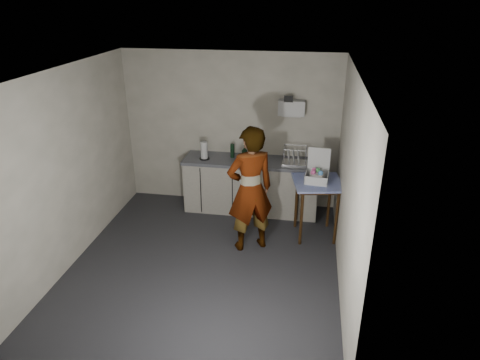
% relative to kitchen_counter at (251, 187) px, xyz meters
% --- Properties ---
extents(ground, '(4.00, 4.00, 0.00)m').
position_rel_kitchen_counter_xyz_m(ground, '(-0.40, -1.70, -0.43)').
color(ground, '#26262A').
rests_on(ground, ground).
extents(wall_back, '(3.60, 0.02, 2.60)m').
position_rel_kitchen_counter_xyz_m(wall_back, '(-0.40, 0.29, 0.87)').
color(wall_back, '#AFAB99').
rests_on(wall_back, ground).
extents(wall_right, '(0.02, 4.00, 2.60)m').
position_rel_kitchen_counter_xyz_m(wall_right, '(1.39, -1.70, 0.87)').
color(wall_right, '#AFAB99').
rests_on(wall_right, ground).
extents(wall_left, '(0.02, 4.00, 2.60)m').
position_rel_kitchen_counter_xyz_m(wall_left, '(-2.19, -1.70, 0.87)').
color(wall_left, '#AFAB99').
rests_on(wall_left, ground).
extents(ceiling, '(3.60, 4.00, 0.01)m').
position_rel_kitchen_counter_xyz_m(ceiling, '(-0.40, -1.70, 2.17)').
color(ceiling, silver).
rests_on(ceiling, wall_back).
extents(kitchen_counter, '(2.24, 0.62, 0.91)m').
position_rel_kitchen_counter_xyz_m(kitchen_counter, '(0.00, 0.00, 0.00)').
color(kitchen_counter, black).
rests_on(kitchen_counter, ground).
extents(wall_shelf, '(0.42, 0.18, 0.37)m').
position_rel_kitchen_counter_xyz_m(wall_shelf, '(0.60, 0.22, 1.32)').
color(wall_shelf, silver).
rests_on(wall_shelf, ground).
extents(side_table, '(0.81, 0.81, 0.90)m').
position_rel_kitchen_counter_xyz_m(side_table, '(1.08, -0.67, 0.36)').
color(side_table, '#3C250D').
rests_on(side_table, ground).
extents(standing_man, '(0.80, 0.71, 1.84)m').
position_rel_kitchen_counter_xyz_m(standing_man, '(0.15, -1.16, 0.49)').
color(standing_man, '#B2A593').
rests_on(standing_man, ground).
extents(soap_bottle, '(0.14, 0.14, 0.27)m').
position_rel_kitchen_counter_xyz_m(soap_bottle, '(-0.10, -0.08, 0.62)').
color(soap_bottle, black).
rests_on(soap_bottle, kitchen_counter).
extents(soda_can, '(0.07, 0.07, 0.13)m').
position_rel_kitchen_counter_xyz_m(soda_can, '(-0.03, -0.02, 0.55)').
color(soda_can, red).
rests_on(soda_can, kitchen_counter).
extents(dark_bottle, '(0.07, 0.07, 0.23)m').
position_rel_kitchen_counter_xyz_m(dark_bottle, '(-0.33, 0.07, 0.60)').
color(dark_bottle, black).
rests_on(dark_bottle, kitchen_counter).
extents(paper_towel, '(0.17, 0.17, 0.30)m').
position_rel_kitchen_counter_xyz_m(paper_towel, '(-0.77, -0.08, 0.62)').
color(paper_towel, black).
rests_on(paper_towel, kitchen_counter).
extents(dish_rack, '(0.39, 0.29, 0.27)m').
position_rel_kitchen_counter_xyz_m(dish_rack, '(0.69, -0.02, 0.54)').
color(dish_rack, silver).
rests_on(dish_rack, kitchen_counter).
extents(bakery_box, '(0.36, 0.37, 0.46)m').
position_rel_kitchen_counter_xyz_m(bakery_box, '(1.05, -0.65, 0.58)').
color(bakery_box, silver).
rests_on(bakery_box, side_table).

